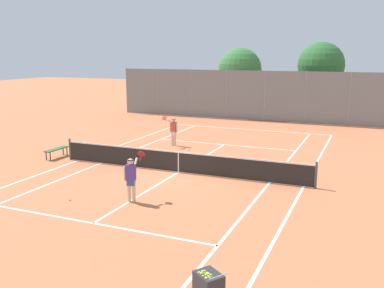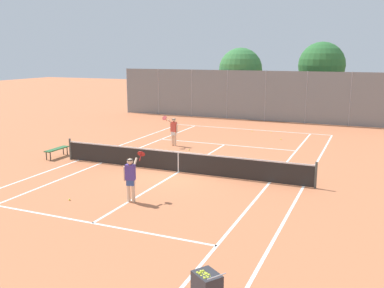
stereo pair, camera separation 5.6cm
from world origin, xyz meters
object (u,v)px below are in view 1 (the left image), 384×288
(player_near_side, at_px, (131,177))
(loose_tennis_ball_3, at_px, (252,131))
(loose_tennis_ball_0, at_px, (189,150))
(loose_tennis_ball_1, at_px, (70,200))
(loose_tennis_ball_4, at_px, (271,132))
(courtside_bench, at_px, (57,150))
(tennis_net, at_px, (178,161))
(ball_cart, at_px, (208,288))
(tree_behind_left, at_px, (241,71))
(tree_behind_right, at_px, (321,66))
(loose_tennis_ball_2, at_px, (281,139))
(player_far_left, at_px, (173,130))

(player_near_side, distance_m, loose_tennis_ball_3, 15.39)
(loose_tennis_ball_0, distance_m, loose_tennis_ball_1, 9.22)
(loose_tennis_ball_4, height_order, courtside_bench, courtside_bench)
(tennis_net, xyz_separation_m, loose_tennis_ball_0, (-1.30, 4.21, -0.48))
(ball_cart, distance_m, loose_tennis_ball_4, 21.02)
(loose_tennis_ball_4, relative_size, courtside_bench, 0.04)
(tennis_net, height_order, tree_behind_left, tree_behind_left)
(loose_tennis_ball_3, height_order, loose_tennis_ball_4, same)
(loose_tennis_ball_1, height_order, tree_behind_left, tree_behind_left)
(loose_tennis_ball_1, xyz_separation_m, loose_tennis_ball_4, (3.65, 16.35, 0.00))
(tennis_net, distance_m, ball_cart, 10.60)
(tennis_net, distance_m, tree_behind_right, 19.69)
(tree_behind_right, bearing_deg, tennis_net, -101.25)
(loose_tennis_ball_1, bearing_deg, ball_cart, -32.00)
(courtside_bench, relative_size, tree_behind_right, 0.24)
(loose_tennis_ball_2, distance_m, tree_behind_left, 10.91)
(tennis_net, bearing_deg, tree_behind_left, 97.90)
(loose_tennis_ball_0, bearing_deg, loose_tennis_ball_4, 67.90)
(loose_tennis_ball_0, height_order, loose_tennis_ball_4, same)
(loose_tennis_ball_0, xyz_separation_m, loose_tennis_ball_3, (1.66, 6.95, 0.00))
(courtside_bench, bearing_deg, loose_tennis_ball_2, 43.29)
(loose_tennis_ball_4, bearing_deg, courtside_bench, -126.98)
(player_near_side, relative_size, loose_tennis_ball_4, 26.88)
(loose_tennis_ball_2, xyz_separation_m, loose_tennis_ball_4, (-1.12, 2.22, 0.00))
(player_near_side, xyz_separation_m, loose_tennis_ball_2, (2.65, 13.36, -0.89))
(ball_cart, height_order, loose_tennis_ball_4, ball_cart)
(ball_cart, bearing_deg, loose_tennis_ball_4, 99.23)
(player_near_side, xyz_separation_m, loose_tennis_ball_1, (-2.12, -0.78, -0.89))
(loose_tennis_ball_3, bearing_deg, tennis_net, -91.83)
(player_far_left, bearing_deg, player_near_side, -73.67)
(tree_behind_left, bearing_deg, loose_tennis_ball_3, -67.26)
(player_far_left, distance_m, tree_behind_right, 15.70)
(tennis_net, height_order, loose_tennis_ball_0, tennis_net)
(loose_tennis_ball_2, relative_size, loose_tennis_ball_3, 1.00)
(loose_tennis_ball_0, xyz_separation_m, loose_tennis_ball_2, (4.03, 4.94, 0.00))
(loose_tennis_ball_2, bearing_deg, loose_tennis_ball_1, -108.65)
(player_near_side, height_order, courtside_bench, player_near_side)
(player_near_side, height_order, loose_tennis_ball_1, player_near_side)
(tree_behind_right, bearing_deg, loose_tennis_ball_1, -103.65)
(loose_tennis_ball_2, bearing_deg, tree_behind_left, 120.68)
(tree_behind_right, bearing_deg, ball_cart, -87.57)
(tennis_net, bearing_deg, ball_cart, -61.99)
(ball_cart, xyz_separation_m, player_near_side, (-4.89, 5.16, 0.39))
(player_near_side, relative_size, loose_tennis_ball_1, 26.88)
(player_near_side, xyz_separation_m, loose_tennis_ball_0, (-1.39, 8.41, -0.89))
(tennis_net, distance_m, tree_behind_left, 18.43)
(player_far_left, distance_m, courtside_bench, 6.52)
(loose_tennis_ball_1, distance_m, loose_tennis_ball_3, 16.32)
(courtside_bench, bearing_deg, loose_tennis_ball_1, -46.32)
(loose_tennis_ball_0, distance_m, tree_behind_left, 14.30)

